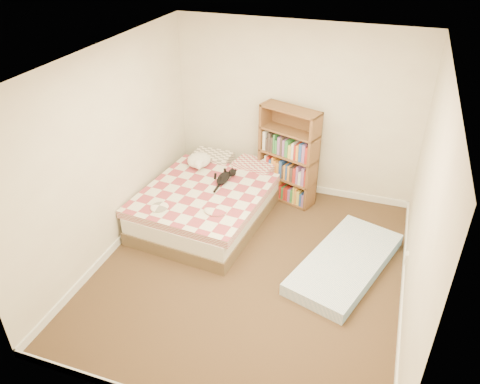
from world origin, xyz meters
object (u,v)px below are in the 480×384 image
(bookshelf, at_px, (288,166))
(bed, at_px, (210,200))
(black_cat, at_px, (224,177))
(floor_mattress, at_px, (345,263))
(white_dog, at_px, (199,161))

(bookshelf, bearing_deg, bed, -117.75)
(bookshelf, relative_size, black_cat, 2.47)
(bookshelf, height_order, floor_mattress, bookshelf)
(white_dog, bearing_deg, bookshelf, 37.79)
(floor_mattress, bearing_deg, bookshelf, 146.27)
(bed, distance_m, black_cat, 0.38)
(bookshelf, distance_m, floor_mattress, 1.78)
(black_cat, bearing_deg, white_dog, 172.88)
(bed, distance_m, white_dog, 0.66)
(floor_mattress, bearing_deg, bed, -177.13)
(bed, height_order, bookshelf, bookshelf)
(white_dog, bearing_deg, bed, -32.10)
(bookshelf, bearing_deg, white_dog, -143.76)
(bed, distance_m, floor_mattress, 2.03)
(bed, xyz_separation_m, bookshelf, (0.88, 0.82, 0.28))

